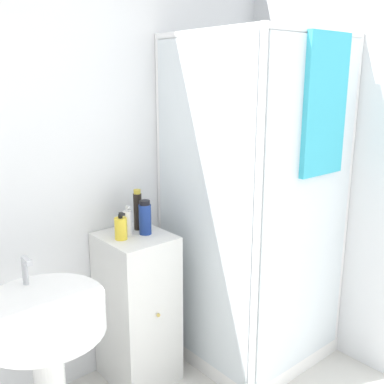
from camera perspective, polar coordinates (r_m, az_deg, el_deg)
wall_back at (r=2.33m, az=-22.46°, el=2.18°), size 6.40×0.06×2.50m
shower_enclosure at (r=2.76m, az=7.84°, el=-10.02°), size 0.81×0.84×1.93m
vanity_cabinet at (r=2.63m, az=-6.97°, el=-14.39°), size 0.35×0.41×0.87m
sink at (r=2.05m, az=-18.09°, el=-17.07°), size 0.50×0.50×0.96m
soap_dispenser at (r=2.39m, az=-9.03°, el=-4.55°), size 0.07×0.07×0.15m
shampoo_bottle_tall_black at (r=2.51m, az=-6.91°, el=-2.29°), size 0.05×0.05×0.23m
shampoo_bottle_blue at (r=2.44m, az=-5.98°, el=-3.28°), size 0.07×0.07×0.19m
lotion_bottle_white at (r=2.45m, az=-8.20°, el=-3.87°), size 0.05×0.05×0.16m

